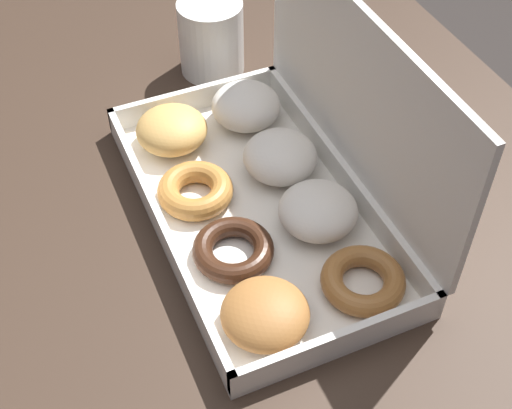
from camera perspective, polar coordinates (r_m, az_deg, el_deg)
name	(u,v)px	position (r m, az deg, el deg)	size (l,w,h in m)	color
dining_table	(185,236)	(0.90, -5.72, -2.55)	(1.23, 0.95, 0.71)	#38281E
donut_box	(272,177)	(0.79, 1.26, 2.22)	(0.40, 0.23, 0.23)	silver
coffee_mug	(211,36)	(0.98, -3.61, 13.29)	(0.09, 0.09, 0.10)	white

